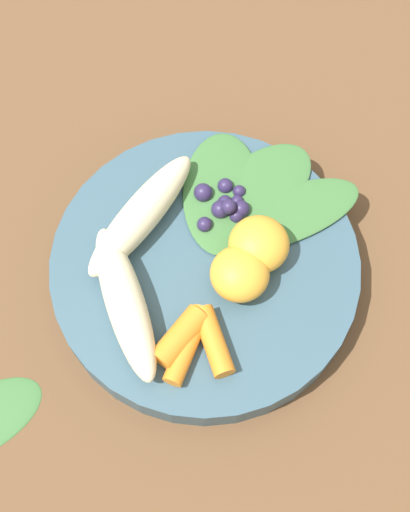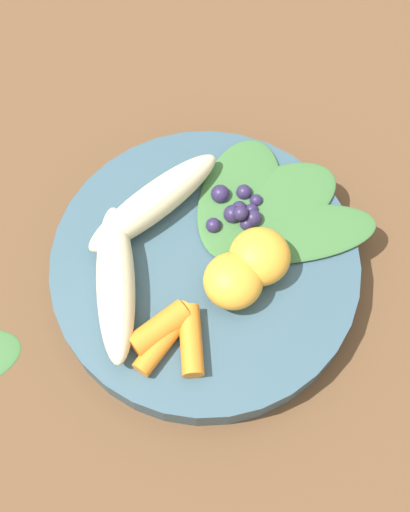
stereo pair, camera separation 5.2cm
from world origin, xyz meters
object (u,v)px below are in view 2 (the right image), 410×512
object	(u,v)px
bowl	(205,269)
banana_peeled_left	(116,283)
orange_segment_near	(260,256)
banana_peeled_right	(150,205)

from	to	relation	value
bowl	banana_peeled_left	size ratio (longest dim) A/B	1.91
banana_peeled_left	orange_segment_near	xyz separation A→B (m)	(0.06, 0.09, 0.00)
bowl	orange_segment_near	size ratio (longest dim) A/B	5.20
bowl	orange_segment_near	bearing A→B (deg)	43.02
bowl	orange_segment_near	distance (m)	0.05
banana_peeled_right	orange_segment_near	bearing A→B (deg)	110.55
banana_peeled_right	bowl	bearing A→B (deg)	94.69
banana_peeled_left	orange_segment_near	world-z (taller)	orange_segment_near
bowl	banana_peeled_right	xyz separation A→B (m)	(-0.06, -0.00, 0.03)
banana_peeled_right	orange_segment_near	distance (m)	0.09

